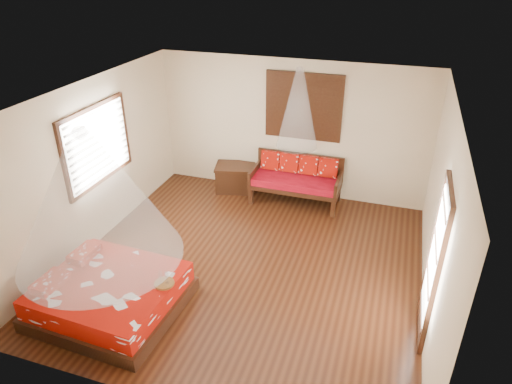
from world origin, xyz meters
TOP-DOWN VIEW (x-y plane):
  - room at (0.00, 0.00)m, footprint 5.54×5.54m
  - bed at (-1.51, -1.60)m, footprint 1.98×1.81m
  - daybed at (0.24, 2.38)m, footprint 1.80×0.80m
  - storage_chest at (-1.11, 2.45)m, footprint 0.94×0.77m
  - shutter_panel at (0.24, 2.72)m, footprint 1.52×0.06m
  - window_left at (-2.71, 0.20)m, footprint 0.10×1.74m
  - glazed_door at (2.72, -0.60)m, footprint 0.08×1.02m
  - wine_tray at (-0.72, -1.41)m, footprint 0.28×0.28m
  - mosquito_net_main at (-1.50, -1.60)m, footprint 2.16×2.16m
  - mosquito_net_daybed at (0.24, 2.25)m, footprint 0.78×0.78m

SIDE VIEW (x-z plane):
  - bed at x=-1.51m, z-range -0.06..0.56m
  - storage_chest at x=-1.11m, z-range 0.00..0.57m
  - daybed at x=0.24m, z-range 0.05..0.99m
  - wine_tray at x=-0.72m, z-range 0.45..0.67m
  - glazed_door at x=2.72m, z-range -0.01..2.15m
  - room at x=0.00m, z-range -0.02..2.82m
  - window_left at x=-2.71m, z-range 1.03..2.37m
  - mosquito_net_main at x=-1.50m, z-range 0.95..2.75m
  - shutter_panel at x=0.24m, z-range 1.24..2.56m
  - mosquito_net_daybed at x=0.24m, z-range 1.25..2.75m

